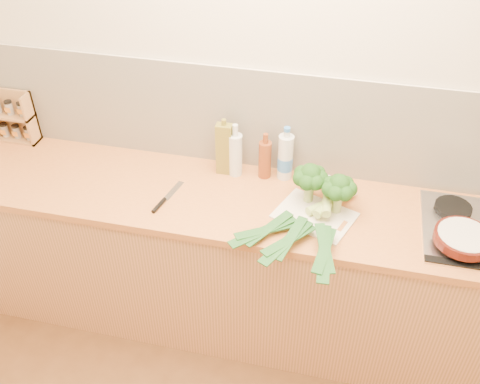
{
  "coord_description": "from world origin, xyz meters",
  "views": [
    {
      "loc": [
        0.33,
        -0.76,
        2.54
      ],
      "look_at": [
        -0.1,
        1.1,
        1.02
      ],
      "focal_mm": 40.0,
      "sensor_mm": 36.0,
      "label": 1
    }
  ],
  "objects_px": {
    "skillet": "(464,238)",
    "spice_rack": "(14,119)",
    "chefs_knife": "(163,202)",
    "chopping_board": "(315,215)"
  },
  "relations": [
    {
      "from": "chefs_knife",
      "to": "skillet",
      "type": "bearing_deg",
      "value": 11.92
    },
    {
      "from": "chefs_knife",
      "to": "chopping_board",
      "type": "bearing_deg",
      "value": 17.09
    },
    {
      "from": "skillet",
      "to": "spice_rack",
      "type": "xyz_separation_m",
      "value": [
        -2.34,
        0.36,
        0.07
      ]
    },
    {
      "from": "chopping_board",
      "to": "spice_rack",
      "type": "bearing_deg",
      "value": -168.68
    },
    {
      "from": "chefs_knife",
      "to": "spice_rack",
      "type": "distance_m",
      "value": 1.05
    },
    {
      "from": "spice_rack",
      "to": "skillet",
      "type": "bearing_deg",
      "value": -8.8
    },
    {
      "from": "skillet",
      "to": "chefs_knife",
      "type": "bearing_deg",
      "value": 156.66
    },
    {
      "from": "chefs_knife",
      "to": "spice_rack",
      "type": "height_order",
      "value": "spice_rack"
    },
    {
      "from": "skillet",
      "to": "chopping_board",
      "type": "bearing_deg",
      "value": 150.88
    },
    {
      "from": "skillet",
      "to": "spice_rack",
      "type": "distance_m",
      "value": 2.37
    }
  ]
}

